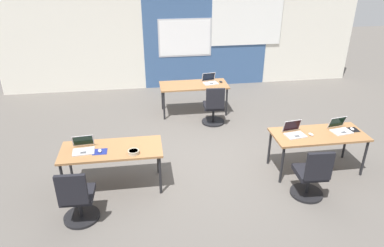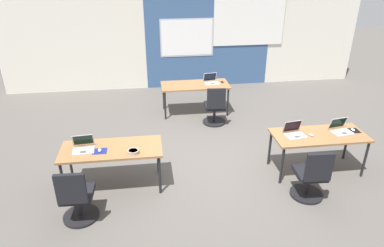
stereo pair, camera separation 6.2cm
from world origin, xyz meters
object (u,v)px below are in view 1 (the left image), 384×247
(desk_far_center, at_px, (194,87))
(chair_far_right, at_px, (214,109))
(mouse_far_right, at_px, (221,82))
(chair_near_left_end, at_px, (78,200))
(mouse_near_right_end, at_px, (352,129))
(laptop_near_right_inner, at_px, (294,132))
(laptop_near_right_end, at_px, (340,128))
(mouse_near_left_end, at_px, (100,151))
(desk_near_left, at_px, (112,152))
(desk_near_right, at_px, (318,137))
(chair_near_right_inner, at_px, (311,177))
(laptop_near_left_end, at_px, (83,148))
(mouse_near_right_inner, at_px, (311,134))
(snack_bowl, at_px, (134,152))
(laptop_far_right, at_px, (210,81))

(desk_far_center, bearing_deg, chair_far_right, -63.91)
(desk_far_center, xyz_separation_m, mouse_far_right, (0.66, 0.04, 0.08))
(chair_far_right, relative_size, chair_near_left_end, 1.00)
(mouse_near_right_end, relative_size, laptop_near_right_inner, 0.28)
(desk_far_center, xyz_separation_m, chair_far_right, (0.35, -0.71, -0.28))
(laptop_near_right_end, bearing_deg, mouse_near_left_end, 172.04)
(desk_near_left, xyz_separation_m, chair_far_right, (2.10, 2.09, -0.28))
(desk_near_left, relative_size, mouse_far_right, 13.97)
(desk_near_right, height_order, chair_near_right_inner, chair_near_right_inner)
(desk_far_center, bearing_deg, laptop_near_left_end, -127.94)
(laptop_near_right_end, bearing_deg, desk_near_right, 177.43)
(chair_far_right, distance_m, chair_near_right_inner, 3.00)
(laptop_near_right_end, distance_m, mouse_near_right_end, 0.23)
(desk_far_center, bearing_deg, chair_near_left_end, -121.47)
(laptop_near_right_end, relative_size, chair_near_left_end, 0.41)
(chair_far_right, bearing_deg, chair_near_right_inner, 112.75)
(desk_far_center, relative_size, chair_near_right_inner, 1.74)
(desk_near_left, bearing_deg, mouse_near_right_inner, -0.58)
(desk_near_right, height_order, mouse_near_left_end, mouse_near_left_end)
(desk_near_right, relative_size, desk_far_center, 1.00)
(mouse_near_right_end, height_order, chair_near_right_inner, chair_near_right_inner)
(desk_near_right, xyz_separation_m, snack_bowl, (-3.15, -0.21, 0.10))
(mouse_far_right, relative_size, laptop_near_left_end, 0.32)
(desk_far_center, xyz_separation_m, laptop_far_right, (0.40, 0.05, 0.11))
(laptop_near_left_end, xyz_separation_m, mouse_near_left_end, (0.26, -0.09, -0.03))
(chair_near_left_end, relative_size, laptop_near_right_inner, 2.50)
(laptop_near_right_inner, xyz_separation_m, chair_near_right_inner, (-0.00, -0.78, -0.39))
(laptop_near_left_end, bearing_deg, desk_near_left, -6.07)
(mouse_near_left_end, height_order, laptop_near_right_inner, laptop_near_right_inner)
(mouse_near_right_inner, xyz_separation_m, snack_bowl, (-2.98, -0.18, 0.02))
(desk_far_center, height_order, mouse_far_right, mouse_far_right)
(chair_near_right_inner, bearing_deg, laptop_near_left_end, -9.18)
(mouse_near_right_inner, bearing_deg, chair_near_right_inner, -111.29)
(laptop_near_right_end, bearing_deg, laptop_near_right_inner, 171.44)
(laptop_near_right_end, distance_m, mouse_near_right_inner, 0.58)
(mouse_far_right, relative_size, laptop_near_right_inner, 0.31)
(desk_near_right, distance_m, chair_far_right, 2.53)
(laptop_near_left_end, bearing_deg, mouse_near_right_end, -4.30)
(laptop_far_right, relative_size, snack_bowl, 2.12)
(desk_near_left, bearing_deg, desk_near_right, 0.00)
(mouse_near_right_end, xyz_separation_m, mouse_far_right, (-1.72, 2.80, -0.00))
(chair_near_left_end, xyz_separation_m, mouse_near_right_inner, (3.79, 0.77, 0.36))
(snack_bowl, bearing_deg, desk_near_left, 148.68)
(chair_far_right, bearing_deg, desk_far_center, -59.83)
(desk_far_center, distance_m, laptop_near_left_end, 3.54)
(mouse_near_left_end, height_order, mouse_near_right_inner, mouse_near_left_end)
(chair_far_right, relative_size, chair_near_right_inner, 1.00)
(mouse_near_right_inner, relative_size, snack_bowl, 0.64)
(chair_near_right_inner, bearing_deg, laptop_near_right_inner, -86.97)
(laptop_far_right, xyz_separation_m, chair_near_left_end, (-2.60, -3.65, -0.39))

